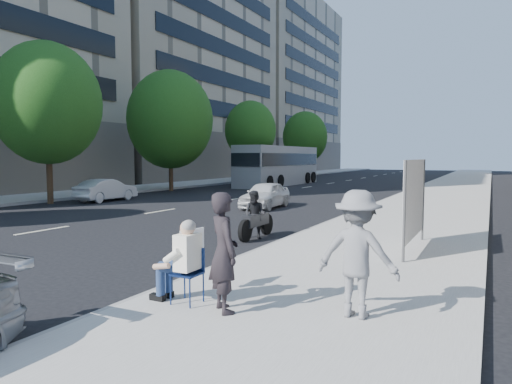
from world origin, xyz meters
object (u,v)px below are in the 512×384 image
Objects in this scene: seated_protester at (182,256)px; white_sedan_mid at (106,190)px; protest_banner at (414,199)px; jogger at (358,254)px; motorcycle at (255,217)px; white_sedan_near at (265,195)px; bus at (279,166)px; pedestrian_woman at (224,252)px.

white_sedan_mid is (-14.47, 12.62, -0.27)m from seated_protester.
white_sedan_mid is at bearing 158.38° from protest_banner.
motorcycle is (-4.52, 5.57, -0.42)m from jogger.
jogger is 0.88× the size of motorcycle.
protest_banner is at bearing -89.42° from jogger.
jogger is 15.18m from white_sedan_near.
protest_banner is 18.36m from white_sedan_mid.
seated_protester is at bearing -72.43° from motorcycle.
bus reaches higher than protest_banner.
protest_banner reaches higher than jogger.
jogger is 0.49× the size of white_sedan_near.
protest_banner is at bearing -3.81° from motorcycle.
seated_protester is 14.58m from white_sedan_near.
motorcycle is (3.33, -7.41, 0.02)m from white_sedan_near.
protest_banner is 1.50× the size of motorcycle.
white_sedan_mid is 0.30× the size of bus.
protest_banner is at bearing 157.14° from white_sedan_mid.
jogger is at bearing -63.77° from bus.
white_sedan_near is 8.13m from motorcycle.
pedestrian_woman is (0.81, -0.07, 0.16)m from seated_protester.
protest_banner reaches higher than white_sedan_mid.
white_sedan_mid is 1.79× the size of motorcycle.
white_sedan_near is (-5.26, 13.60, -0.25)m from seated_protester.
white_sedan_mid is at bearing -178.04° from white_sedan_near.
pedestrian_woman reaches higher than white_sedan_near.
seated_protester is 19.20m from white_sedan_mid.
protest_banner reaches higher than white_sedan_near.
bus reaches higher than motorcycle.
white_sedan_mid is at bearing -34.65° from jogger.
jogger is at bearing -118.98° from pedestrian_woman.
pedestrian_woman is at bearing 139.04° from white_sedan_mid.
pedestrian_woman is at bearing -67.12° from bus.
bus is (-14.59, 29.34, 0.58)m from jogger.
white_sedan_near is (-7.85, 12.98, -0.43)m from jogger.
seated_protester is 0.36× the size of white_sedan_near.
jogger is 20.87m from white_sedan_mid.
white_sedan_mid is (-17.06, 6.76, -0.80)m from protest_banner.
seated_protester reaches higher than motorcycle.
motorcycle is at bearing -67.26° from bus.
white_sedan_near is (-7.84, 7.74, -0.78)m from protest_banner.
pedestrian_woman reaches higher than motorcycle.
jogger is 1.92m from pedestrian_woman.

